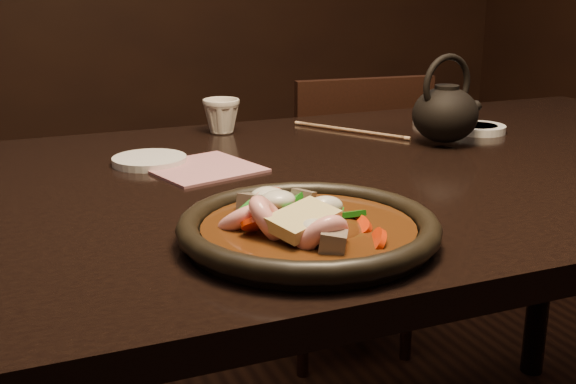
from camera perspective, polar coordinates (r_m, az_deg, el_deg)
name	(u,v)px	position (r m, az deg, el deg)	size (l,w,h in m)	color
table	(380,210)	(1.23, 7.25, -1.44)	(1.60, 0.90, 0.75)	black
chair	(346,207)	(1.99, 4.63, -1.22)	(0.42, 0.42, 0.81)	black
plate	(308,229)	(0.86, 1.62, -2.95)	(0.31, 0.31, 0.03)	black
stirfry	(301,224)	(0.85, 1.02, -2.56)	(0.18, 0.22, 0.07)	#3E1E0B
soy_dish	(479,129)	(1.51, 14.84, 4.86)	(0.11, 0.11, 0.01)	white
saucer_left	(149,160)	(1.23, -10.89, 2.47)	(0.12, 0.12, 0.01)	white
saucer_right	(442,120)	(1.58, 12.10, 5.55)	(0.13, 0.13, 0.01)	white
tea_cup	(221,115)	(1.45, -5.29, 6.09)	(0.07, 0.07, 0.07)	beige
chopsticks	(350,130)	(1.47, 4.93, 4.88)	(0.15, 0.23, 0.01)	tan
napkin	(202,168)	(1.19, -6.80, 1.88)	(0.16, 0.16, 0.00)	#AE6B72
teapot	(446,112)	(1.38, 12.35, 6.23)	(0.15, 0.12, 0.16)	black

